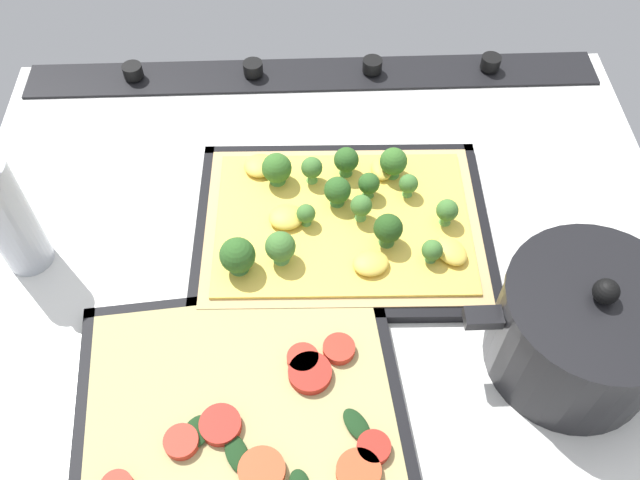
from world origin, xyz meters
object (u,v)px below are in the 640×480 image
Objects in this scene: broccoli_pizza at (339,218)px; veggie_pizza_back at (247,409)px; cooking_pot at (582,330)px; oil_bottle at (5,213)px; baking_tray_back at (241,407)px; baking_tray_front at (342,228)px.

broccoli_pizza is 25.10cm from veggie_pizza_back.
broccoli_pizza is 29.17cm from cooking_pot.
cooking_pot is at bearing -171.47° from veggie_pizza_back.
broccoli_pizza reaches higher than veggie_pizza_back.
baking_tray_back is at bearing 142.14° from oil_bottle.
broccoli_pizza is 1.60× the size of oil_bottle.
oil_bottle reaches higher than baking_tray_back.
baking_tray_back is at bearing 7.47° from cooking_pot.
veggie_pizza_back is 33.20cm from oil_bottle.
cooking_pot reaches higher than baking_tray_back.
oil_bottle is (58.55, -14.92, 2.51)cm from cooking_pot.
oil_bottle is at bearing -14.30° from cooking_pot.
broccoli_pizza is at bearing -28.97° from baking_tray_front.
baking_tray_back is 1.16cm from veggie_pizza_back.
baking_tray_front is 1.46× the size of cooking_pot.
oil_bottle is (24.88, -19.34, 8.05)cm from baking_tray_back.
oil_bottle is at bearing 4.80° from broccoli_pizza.
broccoli_pizza is 1.36× the size of cooking_pot.
cooking_pot is at bearing 141.54° from baking_tray_front.
cooking_pot reaches higher than baking_tray_front.
cooking_pot reaches higher than broccoli_pizza.
baking_tray_back is (11.36, 22.15, 0.00)cm from baking_tray_front.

